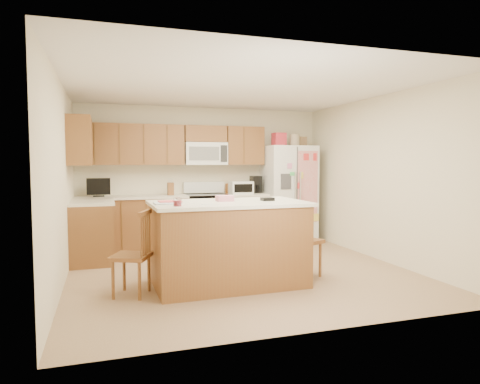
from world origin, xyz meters
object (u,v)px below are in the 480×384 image
object	(u,v)px
windsor_chair_left	(133,255)
windsor_chair_back	(218,239)
stove	(207,219)
windsor_chair_right	(301,240)
island	(229,243)
refrigerator	(288,193)

from	to	relation	value
windsor_chair_left	windsor_chair_back	world-z (taller)	windsor_chair_left
stove	windsor_chair_right	size ratio (longest dim) A/B	1.12
stove	windsor_chair_back	size ratio (longest dim) A/B	1.20
island	windsor_chair_left	xyz separation A→B (m)	(-1.14, -0.09, -0.06)
windsor_chair_right	windsor_chair_back	bearing A→B (deg)	148.73
stove	windsor_chair_right	bearing A→B (deg)	-74.91
windsor_chair_left	windsor_chair_back	distance (m)	1.38
stove	windsor_chair_left	world-z (taller)	stove
stove	island	xyz separation A→B (m)	(-0.33, -2.53, 0.04)
island	windsor_chair_right	xyz separation A→B (m)	(1.00, 0.05, -0.03)
island	windsor_chair_back	world-z (taller)	island
windsor_chair_left	island	bearing A→B (deg)	4.66
windsor_chair_back	refrigerator	bearing A→B (deg)	44.55
refrigerator	windsor_chair_back	size ratio (longest dim) A/B	2.16
refrigerator	windsor_chair_left	distance (m)	4.00
refrigerator	windsor_chair_right	distance (m)	2.61
windsor_chair_right	refrigerator	bearing A→B (deg)	69.49
refrigerator	windsor_chair_right	xyz separation A→B (m)	(-0.90, -2.41, -0.44)
windsor_chair_left	refrigerator	bearing A→B (deg)	40.12
stove	windsor_chair_left	bearing A→B (deg)	-119.21
island	windsor_chair_right	world-z (taller)	island
island	windsor_chair_back	size ratio (longest dim) A/B	1.99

